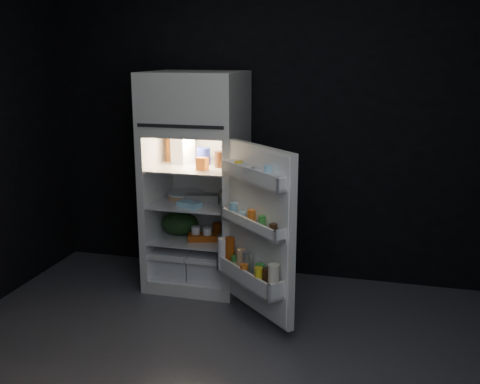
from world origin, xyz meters
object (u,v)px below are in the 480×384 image
(milk_jug, at_px, (183,149))
(refrigerator, at_px, (197,173))
(fridge_door, at_px, (256,234))
(yogurt_tray, at_px, (203,237))
(egg_carton, at_px, (202,199))

(milk_jug, bearing_deg, refrigerator, 15.53)
(fridge_door, relative_size, milk_jug, 5.08)
(refrigerator, xyz_separation_m, yogurt_tray, (0.09, -0.14, -0.50))
(fridge_door, bearing_deg, milk_jug, 140.02)
(egg_carton, bearing_deg, fridge_door, -54.67)
(egg_carton, bearing_deg, refrigerator, 117.78)
(refrigerator, bearing_deg, yogurt_tray, -58.60)
(milk_jug, relative_size, egg_carton, 0.87)
(fridge_door, distance_m, egg_carton, 0.81)
(milk_jug, distance_m, yogurt_tray, 0.75)
(egg_carton, height_order, yogurt_tray, egg_carton)
(refrigerator, height_order, milk_jug, refrigerator)
(refrigerator, bearing_deg, egg_carton, -51.00)
(refrigerator, distance_m, egg_carton, 0.22)
(refrigerator, distance_m, yogurt_tray, 0.53)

